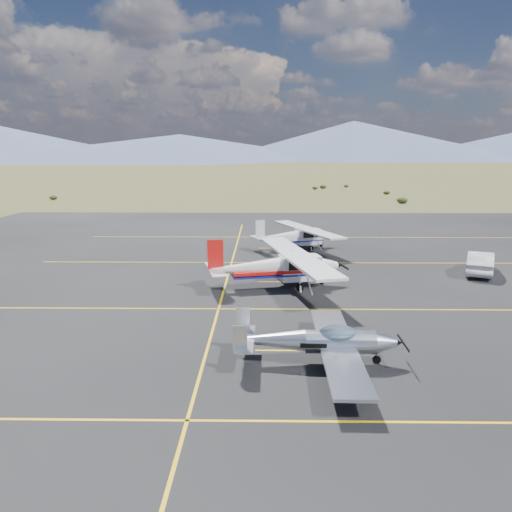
% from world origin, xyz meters
% --- Properties ---
extents(ground, '(1600.00, 1600.00, 0.00)m').
position_xyz_m(ground, '(0.00, 0.00, 0.00)').
color(ground, '#383D1C').
rests_on(ground, ground).
extents(apron, '(72.00, 72.00, 0.02)m').
position_xyz_m(apron, '(0.00, 7.00, 0.00)').
color(apron, black).
rests_on(apron, ground).
extents(aircraft_low_wing, '(6.19, 8.65, 1.89)m').
position_xyz_m(aircraft_low_wing, '(-1.45, -4.73, 0.90)').
color(aircraft_low_wing, silver).
rests_on(aircraft_low_wing, apron).
extents(aircraft_cessna, '(7.78, 12.07, 3.06)m').
position_xyz_m(aircraft_cessna, '(-2.84, 6.23, 1.36)').
color(aircraft_cessna, white).
rests_on(aircraft_cessna, apron).
extents(aircraft_plain, '(7.46, 10.04, 2.62)m').
position_xyz_m(aircraft_plain, '(-0.99, 18.11, 1.16)').
color(aircraft_plain, silver).
rests_on(aircraft_plain, apron).
extents(sedan, '(3.32, 4.84, 1.51)m').
position_xyz_m(sedan, '(10.85, 9.82, 0.77)').
color(sedan, silver).
rests_on(sedan, apron).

